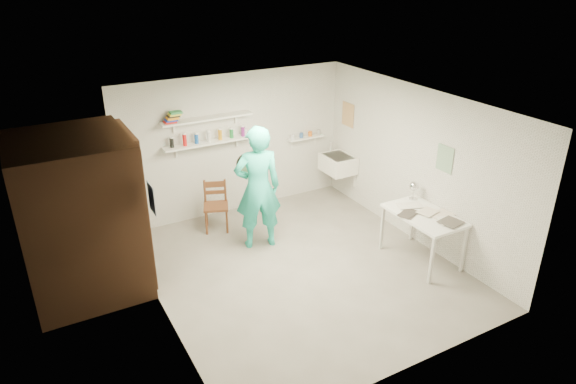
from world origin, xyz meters
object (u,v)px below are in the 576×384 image
man (258,188)px  wooden_chair (216,206)px  desk_lamp (414,186)px  work_table (421,237)px  wall_clock (248,164)px  belfast_sink (338,164)px

man → wooden_chair: size_ratio=2.30×
man → desk_lamp: (2.05, -1.09, 0.02)m
wooden_chair → work_table: size_ratio=0.73×
wall_clock → desk_lamp: size_ratio=2.43×
belfast_sink → wooden_chair: (-2.36, -0.01, -0.28)m
wall_clock → man: bearing=-63.2°
wall_clock → desk_lamp: (2.10, -1.31, -0.30)m
work_table → desk_lamp: desk_lamp is taller
belfast_sink → man: size_ratio=0.31×
desk_lamp → wall_clock: bearing=148.1°
wooden_chair → desk_lamp: 3.13m
work_table → desk_lamp: (0.19, 0.45, 0.60)m
wall_clock → wooden_chair: size_ratio=0.41×
wooden_chair → work_table: (2.25, -2.33, -0.04)m
belfast_sink → man: bearing=-158.3°
man → work_table: (1.87, -1.55, -0.58)m
man → wall_clock: size_ratio=5.56×
belfast_sink → wooden_chair: bearing=-179.8°
work_table → desk_lamp: 0.77m
wall_clock → wooden_chair: 1.08m
wall_clock → desk_lamp: 2.50m
man → desk_lamp: size_ratio=13.53×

